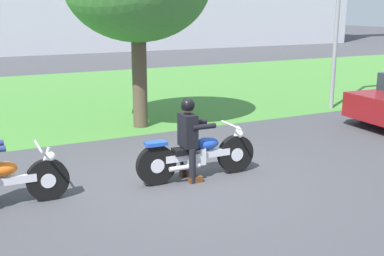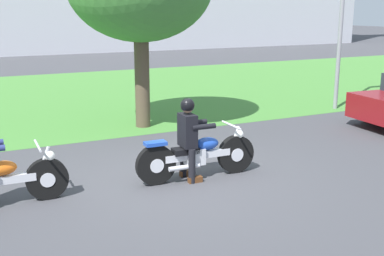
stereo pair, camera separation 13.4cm
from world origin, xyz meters
name	(u,v)px [view 1 (the left image)]	position (x,y,z in m)	size (l,w,h in m)	color
ground	(176,178)	(0.00, 0.00, 0.00)	(120.00, 120.00, 0.00)	#424247
grass_verge	(59,97)	(0.00, 9.04, 0.00)	(60.00, 12.00, 0.01)	#478438
motorcycle_lead	(198,156)	(0.35, -0.15, 0.41)	(2.19, 0.66, 0.90)	black
rider_lead	(189,133)	(0.18, -0.15, 0.83)	(0.56, 0.48, 1.42)	black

